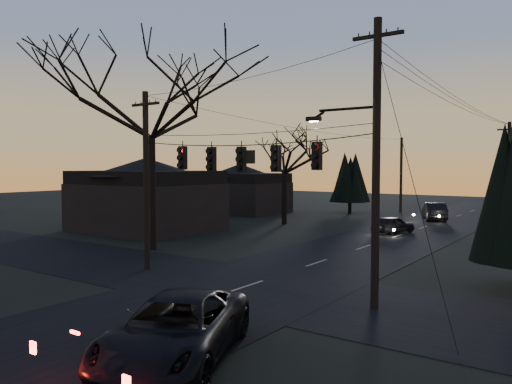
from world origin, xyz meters
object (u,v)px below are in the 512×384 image
Objects in this scene: utility_pole_right at (374,308)px; bare_tree_left at (151,93)px; utility_pole_left at (147,269)px; sedan_oncoming_b at (434,211)px; suv_near at (176,330)px; utility_pole_far_r at (507,227)px; sedan_oncoming_a at (393,225)px; utility_pole_far_l at (401,212)px.

bare_tree_left is at bearing 165.37° from utility_pole_right.
bare_tree_left reaches higher than utility_pole_left.
utility_pole_right is 2.06× the size of sedan_oncoming_b.
bare_tree_left is 2.23× the size of suv_near.
utility_pole_far_r is at bearing 137.22° from sedan_oncoming_b.
suv_near is 1.60× the size of sedan_oncoming_a.
bare_tree_left is at bearing 134.30° from utility_pole_left.
utility_pole_far_r is 35.54m from suv_near.
utility_pole_left is 1.75× the size of sedan_oncoming_b.
utility_pole_far_r is at bearing -34.82° from utility_pole_far_l.
utility_pole_right is at bearing 0.00° from utility_pole_left.
utility_pole_far_r is (0.00, 28.00, 0.00)m from utility_pole_right.
suv_near is (9.20, -43.46, 0.82)m from utility_pole_far_l.
suv_near is (13.13, -11.48, -8.39)m from bare_tree_left.
utility_pole_left is 10.80m from bare_tree_left.
bare_tree_left is 2.72× the size of sedan_oncoming_b.
utility_pole_left is (-11.50, 0.00, 0.00)m from utility_pole_right.
suv_near reaches higher than sedan_oncoming_b.
utility_pole_left reaches higher than sedan_oncoming_b.
sedan_oncoming_a is 10.94m from sedan_oncoming_b.
utility_pole_right is 30.91m from sedan_oncoming_b.
utility_pole_right is at bearing -72.28° from utility_pole_far_l.
utility_pole_right reaches higher than utility_pole_far_l.
utility_pole_far_l is at bearing 107.72° from utility_pole_right.
sedan_oncoming_b is (5.13, 30.24, 0.80)m from utility_pole_left.
bare_tree_left is 19.75m from sedan_oncoming_a.
utility_pole_far_r is 1.06× the size of utility_pole_far_l.
sedan_oncoming_a is (-4.00, 26.75, -0.19)m from suv_near.
utility_pole_far_r is 2.30× the size of sedan_oncoming_a.
utility_pole_right is 20.31m from sedan_oncoming_a.
utility_pole_right is 37.79m from utility_pole_far_l.
utility_pole_left is 36.00m from utility_pole_far_l.
bare_tree_left is at bearing 47.50° from sedan_oncoming_b.
utility_pole_left is at bearing 92.69° from sedan_oncoming_a.
utility_pole_right is at bearing 125.86° from sedan_oncoming_a.
utility_pole_right is 28.00m from utility_pole_far_r.
bare_tree_left is at bearing 76.90° from sedan_oncoming_a.
sedan_oncoming_b is (9.06, 26.21, -8.42)m from bare_tree_left.
utility_pole_far_l is (-11.50, 8.00, 0.00)m from utility_pole_far_r.
bare_tree_left is (-3.93, 4.03, 9.22)m from utility_pole_left.
utility_pole_right is 2.70× the size of sedan_oncoming_a.
utility_pole_right is 1.18× the size of utility_pole_left.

